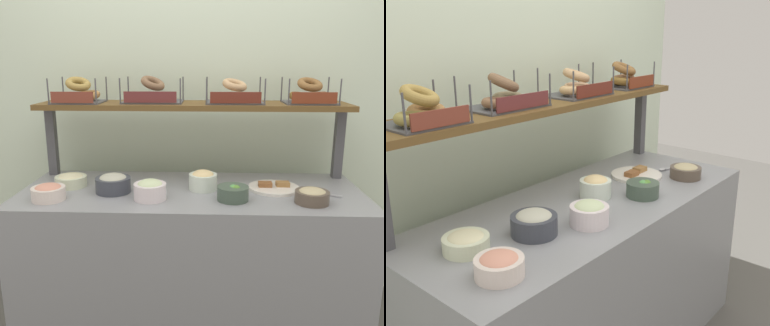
{
  "view_description": "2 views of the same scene",
  "coord_description": "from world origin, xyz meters",
  "views": [
    {
      "loc": [
        0.1,
        -2.03,
        1.51
      ],
      "look_at": [
        0.0,
        0.02,
        0.99
      ],
      "focal_mm": 37.9,
      "sensor_mm": 36.0,
      "label": 1
    },
    {
      "loc": [
        -1.52,
        -1.22,
        1.63
      ],
      "look_at": [
        0.01,
        0.07,
        1.02
      ],
      "focal_mm": 42.88,
      "sensor_mm": 36.0,
      "label": 2
    }
  ],
  "objects": [
    {
      "name": "bowl_potato_salad",
      "position": [
        -0.65,
        0.04,
        0.89
      ],
      "size": [
        0.17,
        0.17,
        0.07
      ],
      "color": "#E2EAC4",
      "rests_on": "deli_counter"
    },
    {
      "name": "serving_spoon_near_plate",
      "position": [
        0.65,
        -0.04,
        0.86
      ],
      "size": [
        0.17,
        0.09,
        0.01
      ],
      "color": "#B7B7BC",
      "rests_on": "deli_counter"
    },
    {
      "name": "bowl_veggie_mix",
      "position": [
        0.21,
        -0.15,
        0.89
      ],
      "size": [
        0.15,
        0.15,
        0.08
      ],
      "color": "#425345",
      "rests_on": "deli_counter"
    },
    {
      "name": "bowl_tuna_salad",
      "position": [
        -0.4,
        -0.05,
        0.9
      ],
      "size": [
        0.18,
        0.18,
        0.1
      ],
      "color": "#3B3F49",
      "rests_on": "deli_counter"
    },
    {
      "name": "bagel_basket_cinnamon_raisin",
      "position": [
        0.65,
        0.27,
        1.33
      ],
      "size": [
        0.28,
        0.25,
        0.15
      ],
      "color": "#4C4C51",
      "rests_on": "upper_shelf"
    },
    {
      "name": "deli_counter",
      "position": [
        0.0,
        0.0,
        0.42
      ],
      "size": [
        1.78,
        0.7,
        0.85
      ],
      "primitive_type": "cube",
      "color": "gray",
      "rests_on": "ground_plane"
    },
    {
      "name": "serving_plate_white",
      "position": [
        0.44,
        0.03,
        0.86
      ],
      "size": [
        0.27,
        0.27,
        0.04
      ],
      "color": "white",
      "rests_on": "deli_counter"
    },
    {
      "name": "bagel_basket_everything",
      "position": [
        -0.65,
        0.25,
        1.33
      ],
      "size": [
        0.27,
        0.26,
        0.15
      ],
      "color": "#4C4C51",
      "rests_on": "upper_shelf"
    },
    {
      "name": "bagel_basket_poppy",
      "position": [
        -0.23,
        0.28,
        1.33
      ],
      "size": [
        0.34,
        0.26,
        0.16
      ],
      "color": "#4C4C51",
      "rests_on": "upper_shelf"
    },
    {
      "name": "bowl_scallion_spread",
      "position": [
        -0.19,
        -0.16,
        0.9
      ],
      "size": [
        0.16,
        0.16,
        0.1
      ],
      "color": "white",
      "rests_on": "deli_counter"
    },
    {
      "name": "bowl_lox_spread",
      "position": [
        -0.69,
        -0.19,
        0.89
      ],
      "size": [
        0.16,
        0.16,
        0.08
      ],
      "color": "silver",
      "rests_on": "deli_counter"
    },
    {
      "name": "shelf_riser_left",
      "position": [
        -0.83,
        0.27,
        1.05
      ],
      "size": [
        0.05,
        0.05,
        0.4
      ],
      "primitive_type": "cube",
      "color": "#4C4C51",
      "rests_on": "deli_counter"
    },
    {
      "name": "bagel_basket_plain",
      "position": [
        0.23,
        0.27,
        1.33
      ],
      "size": [
        0.32,
        0.26,
        0.14
      ],
      "color": "#4C4C51",
      "rests_on": "upper_shelf"
    },
    {
      "name": "shelf_riser_right",
      "position": [
        0.83,
        0.27,
        1.05
      ],
      "size": [
        0.05,
        0.05,
        0.4
      ],
      "primitive_type": "cube",
      "color": "#4C4C51",
      "rests_on": "deli_counter"
    },
    {
      "name": "bowl_hummus",
      "position": [
        0.59,
        -0.18,
        0.89
      ],
      "size": [
        0.16,
        0.16,
        0.07
      ],
      "color": "brown",
      "rests_on": "deli_counter"
    },
    {
      "name": "bowl_egg_salad",
      "position": [
        0.06,
        0.01,
        0.9
      ],
      "size": [
        0.15,
        0.15,
        0.11
      ],
      "color": "white",
      "rests_on": "deli_counter"
    },
    {
      "name": "back_wall",
      "position": [
        0.0,
        0.55,
        1.2
      ],
      "size": [
        2.98,
        0.06,
        2.4
      ],
      "primitive_type": "cube",
      "color": "silver",
      "rests_on": "ground_plane"
    },
    {
      "name": "upper_shelf",
      "position": [
        0.0,
        0.27,
        1.26
      ],
      "size": [
        1.74,
        0.32,
        0.03
      ],
      "primitive_type": "cube",
      "color": "brown",
      "rests_on": "shelf_riser_left"
    }
  ]
}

